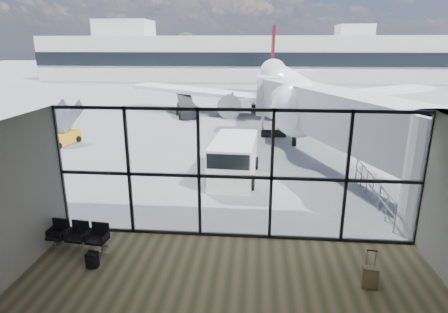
# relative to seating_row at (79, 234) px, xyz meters

# --- Properties ---
(ground) EXTENTS (220.00, 220.00, 0.00)m
(ground) POSITION_rel_seating_row_xyz_m (4.99, 41.21, -0.51)
(ground) COLOR slate
(ground) RESTS_ON ground
(lounge_shell) EXTENTS (12.02, 8.01, 4.51)m
(lounge_shell) POSITION_rel_seating_row_xyz_m (4.99, -3.59, 2.14)
(lounge_shell) COLOR brown
(lounge_shell) RESTS_ON ground
(glass_curtain_wall) EXTENTS (12.10, 0.12, 4.50)m
(glass_curtain_wall) POSITION_rel_seating_row_xyz_m (4.99, 1.21, 1.74)
(glass_curtain_wall) COLOR white
(glass_curtain_wall) RESTS_ON ground
(jet_bridge) EXTENTS (8.00, 16.50, 4.33)m
(jet_bridge) POSITION_rel_seating_row_xyz_m (9.89, 8.28, 2.25)
(jet_bridge) COLOR #ADB0B3
(jet_bridge) RESTS_ON ground
(apron_railing) EXTENTS (0.06, 5.46, 1.11)m
(apron_railing) POSITION_rel_seating_row_xyz_m (10.59, 4.71, 0.21)
(apron_railing) COLOR gray
(apron_railing) RESTS_ON ground
(far_terminal) EXTENTS (80.00, 12.20, 11.00)m
(far_terminal) POSITION_rel_seating_row_xyz_m (4.40, 63.18, 3.70)
(far_terminal) COLOR #B6B7B2
(far_terminal) RESTS_ON ground
(tree_0) EXTENTS (4.95, 4.95, 7.12)m
(tree_0) POSITION_rel_seating_row_xyz_m (-40.01, 73.21, 4.12)
(tree_0) COLOR #382619
(tree_0) RESTS_ON ground
(tree_1) EXTENTS (5.61, 5.61, 8.07)m
(tree_1) POSITION_rel_seating_row_xyz_m (-34.01, 73.21, 4.75)
(tree_1) COLOR #382619
(tree_1) RESTS_ON ground
(tree_2) EXTENTS (6.27, 6.27, 9.03)m
(tree_2) POSITION_rel_seating_row_xyz_m (-28.01, 73.21, 5.37)
(tree_2) COLOR #382619
(tree_2) RESTS_ON ground
(tree_3) EXTENTS (4.95, 4.95, 7.12)m
(tree_3) POSITION_rel_seating_row_xyz_m (-22.01, 73.21, 4.12)
(tree_3) COLOR #382619
(tree_3) RESTS_ON ground
(tree_4) EXTENTS (5.61, 5.61, 8.07)m
(tree_4) POSITION_rel_seating_row_xyz_m (-16.01, 73.21, 4.75)
(tree_4) COLOR #382619
(tree_4) RESTS_ON ground
(tree_5) EXTENTS (6.27, 6.27, 9.03)m
(tree_5) POSITION_rel_seating_row_xyz_m (-10.01, 73.21, 5.37)
(tree_5) COLOR #382619
(tree_5) RESTS_ON ground
(seating_row) EXTENTS (2.07, 0.78, 0.92)m
(seating_row) POSITION_rel_seating_row_xyz_m (0.00, 0.00, 0.00)
(seating_row) COLOR gray
(seating_row) RESTS_ON ground
(backpack) EXTENTS (0.36, 0.34, 0.51)m
(backpack) POSITION_rel_seating_row_xyz_m (0.88, -1.06, -0.26)
(backpack) COLOR black
(backpack) RESTS_ON ground
(suitcase) EXTENTS (0.43, 0.34, 1.09)m
(suitcase) POSITION_rel_seating_row_xyz_m (8.83, -1.33, -0.18)
(suitcase) COLOR olive
(suitcase) RESTS_ON ground
(airliner) EXTENTS (29.78, 34.45, 8.87)m
(airliner) POSITION_rel_seating_row_xyz_m (7.88, 26.92, 2.20)
(airliner) COLOR white
(airliner) RESTS_ON ground
(service_van) EXTENTS (2.44, 4.68, 1.99)m
(service_van) POSITION_rel_seating_row_xyz_m (4.58, 7.07, 0.51)
(service_van) COLOR white
(service_van) RESTS_ON ground
(belt_loader) EXTENTS (2.72, 4.58, 2.00)m
(belt_loader) POSITION_rel_seating_row_xyz_m (-0.79, 23.44, 0.16)
(belt_loader) COLOR black
(belt_loader) RESTS_ON ground
(mobile_stairs) EXTENTS (2.19, 3.44, 2.25)m
(mobile_stairs) POSITION_rel_seating_row_xyz_m (-7.44, 12.78, 0.03)
(mobile_stairs) COLOR orange
(mobile_stairs) RESTS_ON ground
(traffic_cone_a) EXTENTS (0.41, 0.41, 0.59)m
(traffic_cone_a) POSITION_rel_seating_row_xyz_m (4.11, 15.46, -0.23)
(traffic_cone_a) COLOR #FF3A0D
(traffic_cone_a) RESTS_ON ground
(traffic_cone_c) EXTENTS (0.43, 0.43, 0.61)m
(traffic_cone_c) POSITION_rel_seating_row_xyz_m (8.92, 16.92, -0.22)
(traffic_cone_c) COLOR orange
(traffic_cone_c) RESTS_ON ground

